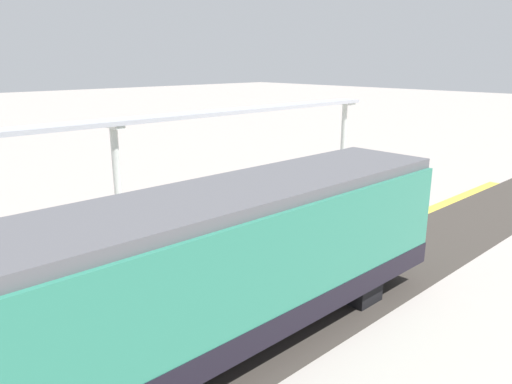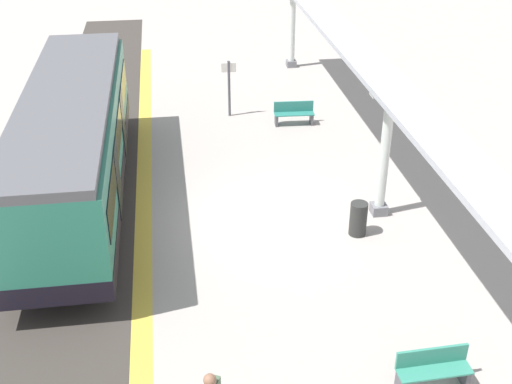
# 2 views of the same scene
# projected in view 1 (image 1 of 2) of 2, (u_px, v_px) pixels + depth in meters

# --- Properties ---
(ground_plane) EXTENTS (176.00, 176.00, 0.00)m
(ground_plane) POSITION_uv_depth(u_px,v_px,m) (168.00, 252.00, 15.35)
(ground_plane) COLOR #A09690
(tactile_edge_strip) EXTENTS (0.48, 34.13, 0.01)m
(tactile_edge_strip) POSITION_uv_depth(u_px,v_px,m) (240.00, 289.00, 12.88)
(tactile_edge_strip) COLOR gold
(tactile_edge_strip) RESTS_ON ground
(trackbed) EXTENTS (3.20, 46.13, 0.01)m
(trackbed) POSITION_uv_depth(u_px,v_px,m) (290.00, 315.00, 11.58)
(trackbed) COLOR #38332D
(trackbed) RESTS_ON ground
(train_near_carriage) EXTENTS (2.65, 11.63, 3.48)m
(train_near_carriage) POSITION_uv_depth(u_px,v_px,m) (229.00, 267.00, 9.87)
(train_near_carriage) COLOR #2A7760
(train_near_carriage) RESTS_ON ground
(canopy_pillar_nearest) EXTENTS (1.10, 0.44, 3.78)m
(canopy_pillar_nearest) POSITION_uv_depth(u_px,v_px,m) (343.00, 137.00, 26.02)
(canopy_pillar_nearest) COLOR slate
(canopy_pillar_nearest) RESTS_ON ground
(canopy_pillar_second) EXTENTS (1.10, 0.44, 3.78)m
(canopy_pillar_second) POSITION_uv_depth(u_px,v_px,m) (117.00, 176.00, 17.23)
(canopy_pillar_second) COLOR slate
(canopy_pillar_second) RESTS_ON ground
(canopy_beam) EXTENTS (1.20, 27.64, 0.16)m
(canopy_beam) POSITION_uv_depth(u_px,v_px,m) (111.00, 122.00, 16.68)
(canopy_beam) COLOR #A8AAB2
(canopy_beam) RESTS_ON canopy_pillar_nearest
(bench_mid_platform) EXTENTS (1.51, 0.49, 0.86)m
(bench_mid_platform) POSITION_uv_depth(u_px,v_px,m) (267.00, 189.00, 21.27)
(bench_mid_platform) COLOR #33836E
(bench_mid_platform) RESTS_ON ground
(trash_bin) EXTENTS (0.48, 0.48, 0.97)m
(trash_bin) POSITION_uv_depth(u_px,v_px,m) (156.00, 214.00, 17.60)
(trash_bin) COLOR #2A2B29
(trash_bin) RESTS_ON ground
(passenger_waiting_near_edge) EXTENTS (0.40, 0.54, 1.72)m
(passenger_waiting_near_edge) POSITION_uv_depth(u_px,v_px,m) (364.00, 191.00, 18.49)
(passenger_waiting_near_edge) COLOR maroon
(passenger_waiting_near_edge) RESTS_ON ground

